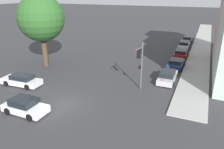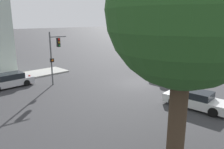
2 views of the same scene
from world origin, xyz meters
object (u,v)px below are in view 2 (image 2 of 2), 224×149
crossing_car_0 (170,77)px  street_tree (186,11)px  crossing_car_1 (196,100)px  parked_car_0 (9,81)px  fire_hydrant (30,79)px  traffic_signal (55,51)px

crossing_car_0 → street_tree: bearing=121.9°
street_tree → crossing_car_1: bearing=-72.6°
crossing_car_1 → parked_car_0: parked_car_0 is taller
crossing_car_1 → fire_hydrant: 15.99m
parked_car_0 → crossing_car_0: bearing=140.6°
street_tree → parked_car_0: 18.39m
street_tree → crossing_car_1: street_tree is taller
traffic_signal → parked_car_0: 5.27m
crossing_car_0 → fire_hydrant: size_ratio=4.40×
street_tree → parked_car_0: (17.34, 0.93, -6.07)m
traffic_signal → parked_car_0: bearing=-115.1°
fire_hydrant → parked_car_0: bearing=80.7°
crossing_car_0 → fire_hydrant: 14.46m
traffic_signal → crossing_car_1: (-12.72, -4.07, -2.77)m
street_tree → fire_hydrant: size_ratio=10.78×
traffic_signal → parked_car_0: size_ratio=1.18×
street_tree → crossing_car_0: size_ratio=2.45×
street_tree → parked_car_0: street_tree is taller
crossing_car_0 → crossing_car_1: crossing_car_0 is taller
parked_car_0 → street_tree: bearing=93.4°
street_tree → crossing_car_1: (2.17, -6.90, -6.08)m
crossing_car_0 → parked_car_0: 16.10m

